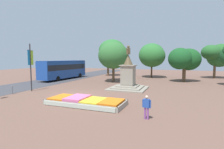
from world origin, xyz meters
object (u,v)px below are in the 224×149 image
flower_planter (85,102)px  pedestrian_near_planter (147,106)px  banner_pole (31,66)px  city_bus (64,69)px  kerb_bollard_mid_a (12,90)px  statue_monument (128,78)px

flower_planter → pedestrian_near_planter: pedestrian_near_planter is taller
banner_pole → city_bus: size_ratio=0.52×
flower_planter → kerb_bollard_mid_a: 9.57m
flower_planter → kerb_bollard_mid_a: kerb_bollard_mid_a is taller
city_bus → banner_pole: bearing=-71.7°
statue_monument → pedestrian_near_planter: 11.11m
statue_monument → pedestrian_near_planter: size_ratio=3.54×
pedestrian_near_planter → kerb_bollard_mid_a: bearing=170.2°
statue_monument → flower_planter: bearing=-98.8°
flower_planter → city_bus: city_bus is taller
flower_planter → kerb_bollard_mid_a: (-9.53, 0.85, 0.24)m
flower_planter → pedestrian_near_planter: bearing=-17.6°
flower_planter → banner_pole: banner_pole is taller
statue_monument → city_bus: 15.26m
kerb_bollard_mid_a → banner_pole: bearing=77.1°
city_bus → pedestrian_near_planter: size_ratio=6.93×
flower_planter → statue_monument: (1.33, 8.55, 1.14)m
kerb_bollard_mid_a → pedestrian_near_planter: bearing=-9.8°
statue_monument → kerb_bollard_mid_a: statue_monument is taller
city_bus → kerb_bollard_mid_a: size_ratio=11.56×
statue_monument → city_bus: size_ratio=0.51×
banner_pole → city_bus: (-3.75, 11.31, -1.07)m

